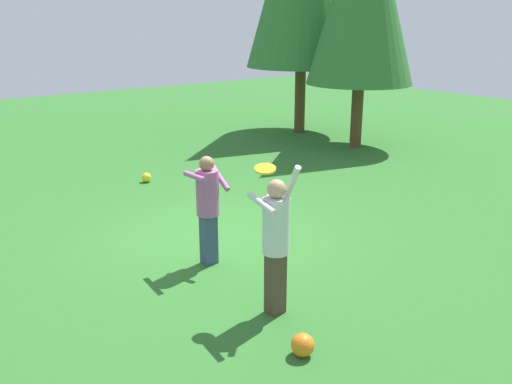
{
  "coord_description": "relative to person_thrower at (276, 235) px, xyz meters",
  "views": [
    {
      "loc": [
        7.37,
        -4.95,
        3.6
      ],
      "look_at": [
        1.01,
        0.01,
        1.05
      ],
      "focal_mm": 38.7,
      "sensor_mm": 36.0,
      "label": 1
    }
  ],
  "objects": [
    {
      "name": "person_thrower",
      "position": [
        0.0,
        0.0,
        0.0
      ],
      "size": [
        0.62,
        0.56,
        1.96
      ],
      "rotation": [
        0.0,
        0.0,
        2.96
      ],
      "color": "#4C382D",
      "rests_on": "ground_plane"
    },
    {
      "name": "ground_plane",
      "position": [
        -2.57,
        0.9,
        -1.06
      ],
      "size": [
        40.0,
        40.0,
        0.0
      ],
      "primitive_type": "plane",
      "color": "#2D6B28"
    },
    {
      "name": "person_catcher",
      "position": [
        -1.76,
        0.15,
        -0.06
      ],
      "size": [
        0.6,
        0.52,
        1.69
      ],
      "rotation": [
        0.0,
        0.0,
        -0.07
      ],
      "color": "#38476B",
      "rests_on": "ground_plane"
    },
    {
      "name": "ball_yellow",
      "position": [
        -6.32,
        1.43,
        -0.95
      ],
      "size": [
        0.22,
        0.22,
        0.22
      ],
      "primitive_type": "sphere",
      "color": "yellow",
      "rests_on": "ground_plane"
    },
    {
      "name": "ball_orange",
      "position": [
        0.92,
        -0.37,
        -0.93
      ],
      "size": [
        0.27,
        0.27,
        0.27
      ],
      "primitive_type": "sphere",
      "color": "orange",
      "rests_on": "ground_plane"
    },
    {
      "name": "frisbee",
      "position": [
        -0.28,
        0.05,
        0.77
      ],
      "size": [
        0.38,
        0.38,
        0.08
      ],
      "color": "yellow"
    }
  ]
}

